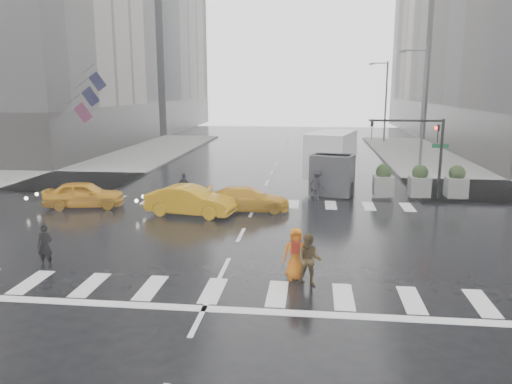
# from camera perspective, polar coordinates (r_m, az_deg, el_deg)

# --- Properties ---
(ground) EXTENTS (120.00, 120.00, 0.00)m
(ground) POSITION_cam_1_polar(r_m,az_deg,el_deg) (21.41, -1.74, -4.93)
(ground) COLOR black
(ground) RESTS_ON ground
(sidewalk_nw) EXTENTS (35.00, 35.00, 0.15)m
(sidewalk_nw) POSITION_cam_1_polar(r_m,az_deg,el_deg) (44.39, -23.99, 2.94)
(sidewalk_nw) COLOR slate
(sidewalk_nw) RESTS_ON ground
(building_ne_far) EXTENTS (26.05, 26.05, 36.00)m
(building_ne_far) POSITION_cam_1_polar(r_m,az_deg,el_deg) (81.22, 26.55, 17.84)
(building_ne_far) COLOR #A9A093
(building_ne_far) RESTS_ON ground
(road_markings) EXTENTS (18.00, 48.00, 0.01)m
(road_markings) POSITION_cam_1_polar(r_m,az_deg,el_deg) (21.41, -1.74, -4.92)
(road_markings) COLOR silver
(road_markings) RESTS_ON ground
(traffic_signal_pole) EXTENTS (4.45, 0.42, 4.50)m
(traffic_signal_pole) POSITION_cam_1_polar(r_m,az_deg,el_deg) (29.07, 18.56, 5.40)
(traffic_signal_pole) COLOR black
(traffic_signal_pole) RESTS_ON ground
(street_lamp_near) EXTENTS (2.15, 0.22, 9.00)m
(street_lamp_near) POSITION_cam_1_polar(r_m,az_deg,el_deg) (39.10, 18.45, 9.47)
(street_lamp_near) COLOR #59595B
(street_lamp_near) RESTS_ON ground
(street_lamp_far) EXTENTS (2.15, 0.22, 9.00)m
(street_lamp_far) POSITION_cam_1_polar(r_m,az_deg,el_deg) (58.82, 14.50, 10.32)
(street_lamp_far) COLOR #59595B
(street_lamp_far) RESTS_ON ground
(planter_west) EXTENTS (1.10, 1.10, 1.80)m
(planter_west) POSITION_cam_1_polar(r_m,az_deg,el_deg) (29.23, 14.35, 1.25)
(planter_west) COLOR slate
(planter_west) RESTS_ON ground
(planter_mid) EXTENTS (1.10, 1.10, 1.80)m
(planter_mid) POSITION_cam_1_polar(r_m,az_deg,el_deg) (29.57, 18.19, 1.14)
(planter_mid) COLOR slate
(planter_mid) RESTS_ON ground
(planter_east) EXTENTS (1.10, 1.10, 1.80)m
(planter_east) POSITION_cam_1_polar(r_m,az_deg,el_deg) (30.04, 21.93, 1.03)
(planter_east) COLOR slate
(planter_east) RESTS_ON ground
(flag_cluster) EXTENTS (2.87, 3.06, 4.69)m
(flag_cluster) POSITION_cam_1_polar(r_m,az_deg,el_deg) (42.78, -18.74, 10.54)
(flag_cluster) COLOR #59595B
(flag_cluster) RESTS_ON ground
(pedestrian_black) EXTENTS (0.99, 1.00, 2.43)m
(pedestrian_black) POSITION_cam_1_polar(r_m,az_deg,el_deg) (18.76, -23.20, -3.12)
(pedestrian_black) COLOR black
(pedestrian_black) RESTS_ON ground
(pedestrian_brown) EXTENTS (0.91, 0.75, 1.70)m
(pedestrian_brown) POSITION_cam_1_polar(r_m,az_deg,el_deg) (15.93, 6.08, -7.78)
(pedestrian_brown) COLOR #4B371B
(pedestrian_brown) RESTS_ON ground
(pedestrian_orange) EXTENTS (0.91, 0.64, 1.75)m
(pedestrian_orange) POSITION_cam_1_polar(r_m,az_deg,el_deg) (16.41, 4.54, -7.06)
(pedestrian_orange) COLOR #CE640E
(pedestrian_orange) RESTS_ON ground
(pedestrian_far_a) EXTENTS (1.04, 0.85, 1.53)m
(pedestrian_far_a) POSITION_cam_1_polar(r_m,az_deg,el_deg) (27.97, -8.17, 0.58)
(pedestrian_far_a) COLOR black
(pedestrian_far_a) RESTS_ON ground
(pedestrian_far_b) EXTENTS (1.28, 1.13, 1.73)m
(pedestrian_far_b) POSITION_cam_1_polar(r_m,az_deg,el_deg) (28.07, 7.00, 0.86)
(pedestrian_far_b) COLOR black
(pedestrian_far_b) RESTS_ON ground
(taxi_front) EXTENTS (4.33, 2.44, 1.39)m
(taxi_front) POSITION_cam_1_polar(r_m,az_deg,el_deg) (27.59, -19.04, -0.26)
(taxi_front) COLOR orange
(taxi_front) RESTS_ON ground
(taxi_mid) EXTENTS (4.60, 2.26, 1.45)m
(taxi_mid) POSITION_cam_1_polar(r_m,az_deg,el_deg) (24.72, -7.50, -0.99)
(taxi_mid) COLOR orange
(taxi_mid) RESTS_ON ground
(taxi_rear) EXTENTS (3.90, 2.11, 1.23)m
(taxi_rear) POSITION_cam_1_polar(r_m,az_deg,el_deg) (25.42, -0.94, -0.79)
(taxi_rear) COLOR orange
(taxi_rear) RESTS_ON ground
(box_truck) EXTENTS (2.41, 6.43, 3.41)m
(box_truck) POSITION_cam_1_polar(r_m,az_deg,el_deg) (31.30, 8.60, 3.73)
(box_truck) COLOR silver
(box_truck) RESTS_ON ground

